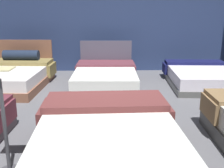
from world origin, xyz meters
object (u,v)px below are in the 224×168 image
price_sign (6,134)px  bed_1 (107,138)px  bed_3 (13,76)px  bed_5 (201,77)px  bed_4 (105,76)px

price_sign → bed_1: bearing=16.6°
bed_3 → price_sign: 3.59m
bed_5 → price_sign: price_sign is taller
bed_1 → bed_4: size_ratio=0.98×
bed_1 → bed_3: bearing=122.6°
bed_5 → bed_4: bearing=-178.2°
bed_4 → price_sign: 3.61m
bed_1 → price_sign: price_sign is taller
bed_4 → price_sign: bearing=-105.4°
bed_1 → bed_3: size_ratio=0.96×
bed_4 → price_sign: price_sign is taller
bed_3 → bed_5: 4.33m
bed_3 → bed_4: bed_3 is taller
bed_1 → bed_3: bed_3 is taller
bed_5 → price_sign: bearing=-130.5°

